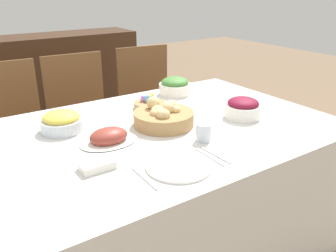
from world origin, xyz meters
TOP-DOWN VIEW (x-y plane):
  - ground_plane at (0.00, 0.00)m, footprint 12.00×12.00m
  - dining_table at (0.00, 0.00)m, footprint 1.80×1.16m
  - chair_far_right at (0.52, 0.91)m, footprint 0.47×0.47m
  - chair_far_left at (-0.49, 0.91)m, footprint 0.44×0.44m
  - chair_far_center at (-0.03, 0.91)m, footprint 0.44×0.44m
  - sideboard at (0.22, 1.93)m, footprint 1.30×0.44m
  - bread_basket at (0.07, 0.02)m, footprint 0.30×0.30m
  - egg_basket at (0.15, 0.28)m, footprint 0.17×0.17m
  - ham_platter at (-0.24, -0.02)m, footprint 0.27×0.19m
  - green_salad_bowl at (0.42, 0.42)m, footprint 0.20×0.20m
  - pineapple_bowl at (-0.37, 0.23)m, footprint 0.20×0.20m
  - beet_salad_bowl at (0.48, -0.12)m, footprint 0.19×0.19m
  - dinner_plate at (-0.12, -0.38)m, footprint 0.26×0.26m
  - fork at (-0.27, -0.38)m, footprint 0.01×0.18m
  - knife at (0.03, -0.38)m, footprint 0.01×0.18m
  - spoon at (0.06, -0.38)m, footprint 0.01×0.18m
  - drinking_cup at (0.12, -0.24)m, footprint 0.07×0.07m
  - butter_dish at (-0.38, -0.22)m, footprint 0.13×0.08m

SIDE VIEW (x-z plane):
  - ground_plane at x=0.00m, z-range 0.00..0.00m
  - dining_table at x=0.00m, z-range 0.00..0.72m
  - sideboard at x=0.22m, z-range 0.00..0.95m
  - chair_far_right at x=0.52m, z-range 0.03..0.96m
  - chair_far_left at x=-0.49m, z-range 0.03..0.96m
  - chair_far_center at x=-0.03m, z-range 0.03..0.96m
  - fork at x=-0.27m, z-range 0.72..0.73m
  - knife at x=0.03m, z-range 0.72..0.73m
  - spoon at x=0.06m, z-range 0.72..0.73m
  - dinner_plate at x=-0.12m, z-range 0.72..0.73m
  - butter_dish at x=-0.38m, z-range 0.72..0.76m
  - ham_platter at x=-0.24m, z-range 0.71..0.79m
  - egg_basket at x=0.15m, z-range 0.71..0.79m
  - drinking_cup at x=0.12m, z-range 0.72..0.80m
  - bread_basket at x=0.07m, z-range 0.71..0.84m
  - pineapple_bowl at x=-0.37m, z-range 0.72..0.82m
  - beet_salad_bowl at x=0.48m, z-range 0.72..0.83m
  - green_salad_bowl at x=0.42m, z-range 0.72..0.83m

